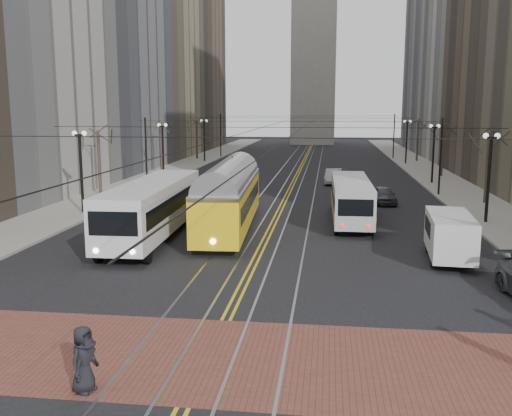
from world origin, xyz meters
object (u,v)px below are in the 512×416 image
(transit_bus, at_px, (153,210))
(streetcar, at_px, (230,203))
(sedan_grey, at_px, (384,195))
(pedestrian_a, at_px, (84,359))
(rear_bus, at_px, (351,201))
(sedan_silver, at_px, (333,176))
(cargo_van, at_px, (450,238))
(pedestrian_d, at_px, (86,364))

(transit_bus, distance_m, streetcar, 4.95)
(sedan_grey, bearing_deg, pedestrian_a, -114.13)
(rear_bus, height_order, pedestrian_a, rear_bus)
(streetcar, xyz_separation_m, sedan_grey, (10.37, 11.10, -0.99))
(transit_bus, height_order, rear_bus, transit_bus)
(sedan_grey, distance_m, pedestrian_a, 33.58)
(sedan_grey, bearing_deg, rear_bus, -116.13)
(transit_bus, distance_m, sedan_grey, 20.11)
(pedestrian_a, bearing_deg, rear_bus, -1.25)
(transit_bus, xyz_separation_m, sedan_silver, (10.46, 25.72, -0.91))
(cargo_van, xyz_separation_m, pedestrian_d, (-12.19, -14.91, -0.37))
(transit_bus, xyz_separation_m, sedan_grey, (14.33, 14.08, -0.97))
(rear_bus, relative_size, sedan_grey, 2.72)
(streetcar, distance_m, rear_bus, 8.25)
(rear_bus, xyz_separation_m, sedan_grey, (2.87, 7.67, -0.73))
(streetcar, relative_size, sedan_silver, 3.17)
(transit_bus, height_order, pedestrian_d, transit_bus)
(transit_bus, height_order, sedan_silver, transit_bus)
(transit_bus, xyz_separation_m, streetcar, (3.96, 2.97, 0.02))
(streetcar, bearing_deg, sedan_grey, 43.91)
(cargo_van, bearing_deg, streetcar, 158.56)
(streetcar, height_order, cargo_van, streetcar)
(transit_bus, distance_m, rear_bus, 13.14)
(streetcar, relative_size, pedestrian_d, 9.24)
(pedestrian_a, bearing_deg, transit_bus, 28.28)
(sedan_grey, xyz_separation_m, sedan_silver, (-3.87, 11.65, 0.06))
(rear_bus, relative_size, pedestrian_d, 7.04)
(transit_bus, distance_m, sedan_silver, 27.78)
(streetcar, xyz_separation_m, cargo_van, (11.98, -5.83, -0.51))
(sedan_silver, bearing_deg, rear_bus, -83.61)
(pedestrian_d, bearing_deg, pedestrian_a, 96.10)
(sedan_grey, xyz_separation_m, pedestrian_d, (-10.58, -31.85, 0.10))
(cargo_van, xyz_separation_m, pedestrian_a, (-12.26, -14.91, -0.23))
(pedestrian_a, height_order, pedestrian_d, pedestrian_a)
(cargo_van, xyz_separation_m, sedan_grey, (-1.61, 16.94, -0.47))
(sedan_silver, height_order, pedestrian_d, pedestrian_d)
(streetcar, xyz_separation_m, pedestrian_a, (-0.28, -20.74, -0.74))
(transit_bus, bearing_deg, sedan_grey, 42.90)
(rear_bus, relative_size, sedan_silver, 2.41)
(transit_bus, xyz_separation_m, pedestrian_a, (3.68, -17.77, -0.72))
(rear_bus, bearing_deg, sedan_silver, 92.17)
(transit_bus, distance_m, pedestrian_a, 18.16)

